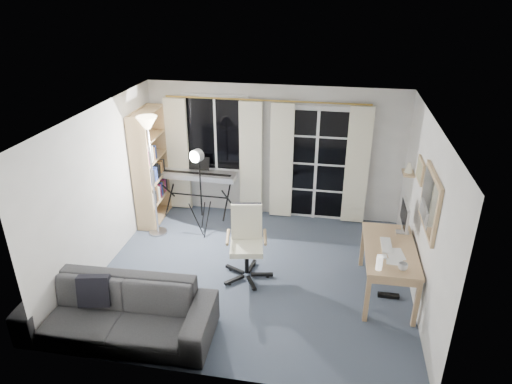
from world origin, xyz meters
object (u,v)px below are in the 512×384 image
office_chair (247,235)px  keyboard_piano (198,176)px  bookshelf (148,170)px  monitor (405,215)px  studio_light (198,166)px  desk (390,254)px  mug (403,266)px  sofa (117,304)px  torchiere_lamp (149,141)px

office_chair → keyboard_piano: bearing=115.8°
bookshelf → monitor: (4.20, -1.04, 0.04)m
studio_light → monitor: bearing=10.3°
bookshelf → studio_light: (1.03, -0.40, 0.31)m
desk → monitor: 0.61m
office_chair → mug: (2.09, -0.63, 0.15)m
bookshelf → desk: bookshelf is taller
bookshelf → sofa: bearing=-78.0°
studio_light → monitor: 3.24m
desk → sofa: (-3.27, -1.43, -0.19)m
monitor → desk: bearing=-114.2°
mug → office_chair: bearing=163.1°
studio_light → sofa: size_ratio=0.68×
bookshelf → desk: 4.28m
studio_light → bookshelf: bearing=-179.5°
bookshelf → desk: size_ratio=1.49×
keyboard_piano → bookshelf: bearing=-155.4°
monitor → bookshelf: bearing=165.5°
mug → sofa: (-3.37, -0.93, -0.33)m
bookshelf → torchiere_lamp: bearing=-62.0°
monitor → torchiere_lamp: bearing=171.2°
office_chair → monitor: size_ratio=2.06×
torchiere_lamp → desk: torchiere_lamp is taller
office_chair → sofa: 2.02m
studio_light → sofa: (-0.29, -2.51, -0.82)m
studio_light → office_chair: size_ratio=1.47×
monitor → sofa: monitor is taller
keyboard_piano → sofa: size_ratio=0.61×
torchiere_lamp → studio_light: bearing=5.7°
desk → mug: size_ratio=11.44×
studio_light → office_chair: bearing=-22.3°
keyboard_piano → monitor: bearing=-20.2°
torchiere_lamp → sofa: size_ratio=0.89×
mug → sofa: bearing=-164.6°
office_chair → desk: (1.99, -0.13, 0.00)m
bookshelf → keyboard_piano: 0.87m
mug → monitor: bearing=84.2°
studio_light → monitor: size_ratio=3.03×
studio_light → desk: (2.97, -1.09, -0.63)m
office_chair → monitor: 2.24m
office_chair → sofa: office_chair is taller
torchiere_lamp → office_chair: bearing=-26.8°
monitor → mug: bearing=-96.4°
studio_light → monitor: (3.17, -0.64, -0.27)m
keyboard_piano → monitor: 3.69m
torchiere_lamp → sofa: bearing=-79.3°
torchiere_lamp → desk: (3.73, -1.01, -1.02)m
bookshelf → monitor: bookshelf is taller
bookshelf → torchiere_lamp: 0.89m
mug → sofa: size_ratio=0.05×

